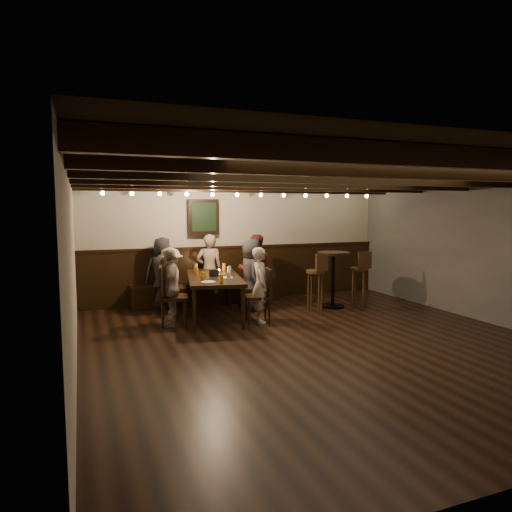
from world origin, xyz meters
name	(u,v)px	position (x,y,z in m)	size (l,w,h in m)	color
room	(247,255)	(-0.29, 2.21, 1.07)	(7.00, 7.00, 7.00)	black
dining_table	(214,279)	(-0.98, 2.04, 0.68)	(1.25, 2.11, 0.74)	black
chair_left_near	(173,297)	(-1.60, 2.62, 0.30)	(0.53, 0.53, 0.99)	black
chair_left_far	(173,307)	(-1.77, 1.74, 0.30)	(0.53, 0.53, 0.99)	black
chair_right_near	(250,296)	(-0.19, 2.35, 0.27)	(0.47, 0.47, 0.88)	black
chair_right_far	(259,306)	(-0.36, 1.47, 0.28)	(0.49, 0.49, 0.91)	black
person_bench_left	(163,273)	(-1.69, 3.10, 0.69)	(0.68, 0.44, 1.38)	black
person_bench_centre	(209,270)	(-0.78, 3.08, 0.71)	(0.52, 0.34, 1.42)	gray
person_bench_right	(255,270)	(0.08, 2.76, 0.71)	(0.69, 0.54, 1.41)	maroon
person_left_near	(171,281)	(-1.63, 2.63, 0.61)	(0.79, 0.45, 1.22)	gray
person_left_far	(170,288)	(-1.80, 1.75, 0.64)	(0.75, 0.31, 1.27)	gray
person_right_near	(251,275)	(-0.16, 2.34, 0.68)	(0.66, 0.43, 1.36)	#272629
person_right_far	(260,285)	(-0.33, 1.46, 0.64)	(0.46, 0.31, 1.27)	#BAAB9D
pint_a	(196,267)	(-1.12, 2.79, 0.81)	(0.07, 0.07, 0.14)	#BF7219
pint_b	(224,267)	(-0.61, 2.63, 0.81)	(0.07, 0.07, 0.14)	#BF7219
pint_c	(196,272)	(-1.25, 2.20, 0.81)	(0.07, 0.07, 0.14)	#BF7219
pint_d	(229,270)	(-0.65, 2.18, 0.81)	(0.07, 0.07, 0.14)	silver
pint_e	(203,276)	(-1.28, 1.64, 0.81)	(0.07, 0.07, 0.14)	#BF7219
pint_f	(229,276)	(-0.89, 1.47, 0.81)	(0.07, 0.07, 0.14)	silver
pint_g	(221,279)	(-1.08, 1.25, 0.81)	(0.07, 0.07, 0.14)	#BF7219
plate_near	(208,282)	(-1.26, 1.39, 0.75)	(0.24, 0.24, 0.01)	white
plate_far	(226,278)	(-0.86, 1.72, 0.75)	(0.24, 0.24, 0.01)	white
condiment_caddy	(214,273)	(-0.99, 2.00, 0.80)	(0.15, 0.10, 0.12)	black
candle	(219,272)	(-0.80, 2.32, 0.77)	(0.05, 0.05, 0.05)	beige
high_top_table	(333,271)	(1.42, 2.01, 0.71)	(0.61, 0.61, 1.09)	black
bar_stool_left	(315,290)	(0.92, 1.81, 0.41)	(0.37, 0.39, 1.10)	#3C2613
bar_stool_right	(359,286)	(1.92, 1.86, 0.41)	(0.35, 0.36, 1.10)	#3C2613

